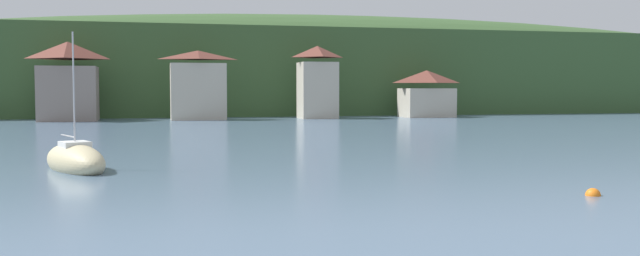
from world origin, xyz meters
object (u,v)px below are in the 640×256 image
(shore_building_central, at_px, (317,83))
(shore_building_eastcentral, at_px, (427,94))
(shore_building_westcentral, at_px, (198,86))
(shore_building_west, at_px, (68,82))
(mooring_buoy_near, at_px, (593,196))
(sailboat_far_1, at_px, (75,161))

(shore_building_central, height_order, shore_building_eastcentral, shore_building_central)
(shore_building_westcentral, xyz_separation_m, shore_building_eastcentral, (29.74, 0.84, -1.04))
(shore_building_west, distance_m, shore_building_eastcentral, 44.64)
(shore_building_west, height_order, mooring_buoy_near, shore_building_west)
(shore_building_west, relative_size, shore_building_central, 1.01)
(shore_building_west, height_order, sailboat_far_1, shore_building_west)
(shore_building_central, bearing_deg, sailboat_far_1, -115.63)
(mooring_buoy_near, bearing_deg, shore_building_westcentral, 98.64)
(shore_building_central, distance_m, sailboat_far_1, 56.11)
(shore_building_central, xyz_separation_m, sailboat_far_1, (-24.21, -50.45, -4.00))
(sailboat_far_1, height_order, mooring_buoy_near, sailboat_far_1)
(shore_building_central, xyz_separation_m, shore_building_eastcentral, (14.87, 0.31, -1.41))
(shore_building_eastcentral, bearing_deg, shore_building_central, -178.79)
(shore_building_westcentral, bearing_deg, shore_building_eastcentral, 1.62)
(shore_building_west, relative_size, sailboat_far_1, 1.32)
(shore_building_central, height_order, sailboat_far_1, shore_building_central)
(shore_building_west, height_order, shore_building_eastcentral, shore_building_west)
(sailboat_far_1, xyz_separation_m, mooring_buoy_near, (18.88, -12.89, -0.42))
(shore_building_eastcentral, bearing_deg, shore_building_west, 179.35)
(shore_building_west, distance_m, shore_building_central, 29.75)
(shore_building_west, xyz_separation_m, mooring_buoy_near, (24.41, -64.17, -4.48))
(shore_building_westcentral, height_order, mooring_buoy_near, shore_building_westcentral)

